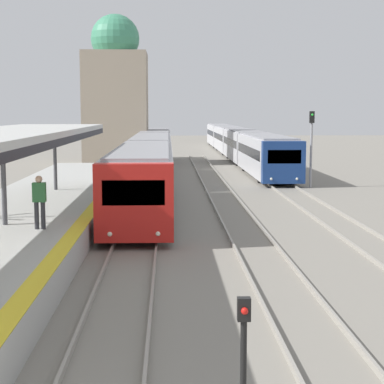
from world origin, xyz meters
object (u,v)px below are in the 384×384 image
(train_far, at_px, (236,141))
(signal_mast_far, at_px, (311,139))
(person_on_platform, at_px, (39,199))
(train_near, at_px, (151,156))
(signal_post_near, at_px, (244,340))

(train_far, bearing_deg, signal_mast_far, -86.54)
(person_on_platform, height_order, signal_mast_far, signal_mast_far)
(train_far, distance_m, signal_mast_far, 27.13)
(train_near, distance_m, signal_post_near, 33.28)
(train_near, bearing_deg, person_on_platform, -97.15)
(train_far, distance_m, signal_post_near, 55.99)
(signal_post_near, bearing_deg, person_on_platform, 116.03)
(person_on_platform, bearing_deg, train_far, 76.48)
(person_on_platform, bearing_deg, signal_post_near, -63.97)
(signal_post_near, xyz_separation_m, signal_mast_far, (7.41, 28.64, 1.82))
(train_near, relative_size, signal_mast_far, 9.57)
(person_on_platform, distance_m, signal_post_near, 11.66)
(signal_post_near, bearing_deg, train_far, 84.09)
(person_on_platform, distance_m, train_near, 22.92)
(train_far, bearing_deg, person_on_platform, -103.52)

